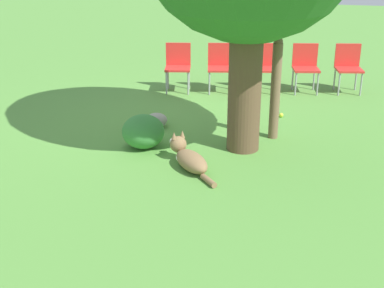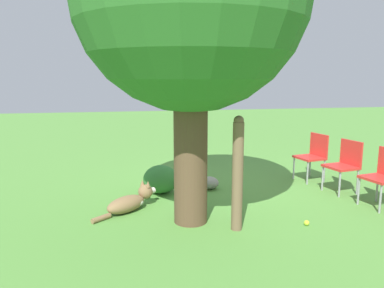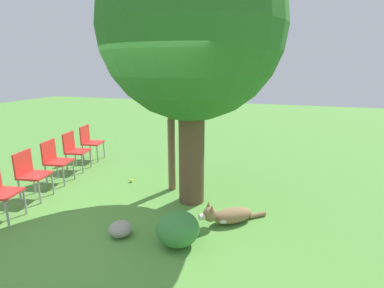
# 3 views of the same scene
# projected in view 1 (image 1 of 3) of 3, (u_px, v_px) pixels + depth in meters

# --- Properties ---
(ground_plane) EXTENTS (30.00, 30.00, 0.00)m
(ground_plane) POSITION_uv_depth(u_px,v_px,m) (186.00, 127.00, 7.81)
(ground_plane) COLOR #56933D
(dog) EXTENTS (0.90, 0.76, 0.37)m
(dog) POSITION_uv_depth(u_px,v_px,m) (189.00, 158.00, 6.44)
(dog) COLOR olive
(dog) RESTS_ON ground_plane
(fence_post) EXTENTS (0.13, 0.13, 1.39)m
(fence_post) POSITION_uv_depth(u_px,v_px,m) (276.00, 88.00, 7.17)
(fence_post) COLOR brown
(fence_post) RESTS_ON ground_plane
(red_chair_0) EXTENTS (0.49, 0.51, 0.84)m
(red_chair_0) POSITION_uv_depth(u_px,v_px,m) (178.00, 64.00, 9.45)
(red_chair_0) COLOR red
(red_chair_0) RESTS_ON ground_plane
(red_chair_1) EXTENTS (0.49, 0.51, 0.84)m
(red_chair_1) POSITION_uv_depth(u_px,v_px,m) (220.00, 64.00, 9.43)
(red_chair_1) COLOR red
(red_chair_1) RESTS_ON ground_plane
(red_chair_2) EXTENTS (0.49, 0.51, 0.84)m
(red_chair_2) POSITION_uv_depth(u_px,v_px,m) (263.00, 64.00, 9.41)
(red_chair_2) COLOR red
(red_chair_2) RESTS_ON ground_plane
(red_chair_3) EXTENTS (0.49, 0.51, 0.84)m
(red_chair_3) POSITION_uv_depth(u_px,v_px,m) (305.00, 65.00, 9.40)
(red_chair_3) COLOR red
(red_chair_3) RESTS_ON ground_plane
(red_chair_4) EXTENTS (0.49, 0.51, 0.84)m
(red_chair_4) POSITION_uv_depth(u_px,v_px,m) (348.00, 65.00, 9.38)
(red_chair_4) COLOR red
(red_chair_4) RESTS_ON ground_plane
(tennis_ball) EXTENTS (0.07, 0.07, 0.07)m
(tennis_ball) POSITION_uv_depth(u_px,v_px,m) (281.00, 115.00, 8.22)
(tennis_ball) COLOR #CCE033
(tennis_ball) RESTS_ON ground_plane
(garden_rock) EXTENTS (0.32, 0.31, 0.20)m
(garden_rock) POSITION_uv_depth(u_px,v_px,m) (156.00, 120.00, 7.80)
(garden_rock) COLOR gray
(garden_rock) RESTS_ON ground_plane
(low_shrub) EXTENTS (0.56, 0.56, 0.45)m
(low_shrub) POSITION_uv_depth(u_px,v_px,m) (143.00, 131.00, 7.01)
(low_shrub) COLOR #3D843D
(low_shrub) RESTS_ON ground_plane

